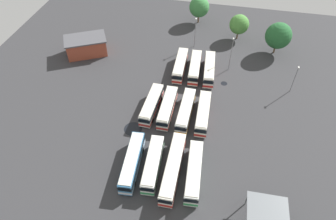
{
  "coord_description": "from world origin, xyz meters",
  "views": [
    {
      "loc": [
        47.75,
        8.3,
        50.63
      ],
      "look_at": [
        0.48,
        -1.9,
        1.48
      ],
      "focal_mm": 32.72,
      "sensor_mm": 36.0,
      "label": 1
    }
  ],
  "objects_px": {
    "depot_building": "(86,46)",
    "lamp_post_by_building": "(295,78)",
    "tree_northwest": "(199,7)",
    "tree_east_edge": "(278,36)",
    "lamp_post_far_corner": "(195,31)",
    "bus_row1_slot2": "(186,111)",
    "bus_row2_slot2": "(173,167)",
    "bus_row2_slot1": "(153,164)",
    "maintenance_shelter": "(268,219)",
    "bus_row1_slot3": "(203,113)",
    "bus_row0_slot1": "(180,65)",
    "bus_row0_slot2": "(195,67)",
    "bus_row0_slot3": "(209,69)",
    "bus_row1_slot0": "(152,105)",
    "tree_south_edge": "(239,24)",
    "bus_row2_slot3": "(194,172)",
    "lamp_post_mid_lot": "(231,53)",
    "bus_row2_slot0": "(132,162)",
    "bus_row1_slot1": "(167,108)"
  },
  "relations": [
    {
      "from": "bus_row1_slot1",
      "to": "bus_row1_slot3",
      "type": "height_order",
      "value": "same"
    },
    {
      "from": "bus_row2_slot3",
      "to": "lamp_post_mid_lot",
      "type": "distance_m",
      "value": 35.23
    },
    {
      "from": "bus_row2_slot2",
      "to": "tree_south_edge",
      "type": "distance_m",
      "value": 51.39
    },
    {
      "from": "maintenance_shelter",
      "to": "tree_south_edge",
      "type": "xyz_separation_m",
      "value": [
        -58.1,
        -7.61,
        0.85
      ]
    },
    {
      "from": "lamp_post_far_corner",
      "to": "bus_row1_slot2",
      "type": "bearing_deg",
      "value": 4.7
    },
    {
      "from": "bus_row0_slot2",
      "to": "depot_building",
      "type": "height_order",
      "value": "depot_building"
    },
    {
      "from": "tree_east_edge",
      "to": "tree_northwest",
      "type": "bearing_deg",
      "value": -117.25
    },
    {
      "from": "lamp_post_by_building",
      "to": "bus_row2_slot1",
      "type": "bearing_deg",
      "value": -43.23
    },
    {
      "from": "bus_row0_slot2",
      "to": "bus_row2_slot2",
      "type": "distance_m",
      "value": 31.4
    },
    {
      "from": "bus_row0_slot1",
      "to": "tree_east_edge",
      "type": "height_order",
      "value": "tree_east_edge"
    },
    {
      "from": "bus_row1_slot0",
      "to": "bus_row2_slot2",
      "type": "height_order",
      "value": "same"
    },
    {
      "from": "bus_row1_slot2",
      "to": "bus_row0_slot1",
      "type": "bearing_deg",
      "value": -165.31
    },
    {
      "from": "tree_northwest",
      "to": "bus_row2_slot3",
      "type": "bearing_deg",
      "value": 7.32
    },
    {
      "from": "bus_row1_slot2",
      "to": "depot_building",
      "type": "xyz_separation_m",
      "value": [
        -18.61,
        -31.42,
        0.65
      ]
    },
    {
      "from": "lamp_post_by_building",
      "to": "tree_south_edge",
      "type": "relative_size",
      "value": 0.99
    },
    {
      "from": "bus_row0_slot1",
      "to": "bus_row1_slot0",
      "type": "relative_size",
      "value": 1.02
    },
    {
      "from": "bus_row2_slot0",
      "to": "bus_row2_slot2",
      "type": "bearing_deg",
      "value": 93.08
    },
    {
      "from": "depot_building",
      "to": "lamp_post_by_building",
      "type": "distance_m",
      "value": 55.44
    },
    {
      "from": "bus_row1_slot2",
      "to": "bus_row2_slot2",
      "type": "relative_size",
      "value": 0.81
    },
    {
      "from": "bus_row1_slot0",
      "to": "bus_row0_slot3",
      "type": "bearing_deg",
      "value": 144.67
    },
    {
      "from": "bus_row1_slot3",
      "to": "bus_row2_slot0",
      "type": "distance_m",
      "value": 19.59
    },
    {
      "from": "bus_row0_slot1",
      "to": "bus_row1_slot1",
      "type": "height_order",
      "value": "same"
    },
    {
      "from": "bus_row1_slot2",
      "to": "bus_row2_slot2",
      "type": "distance_m",
      "value": 15.33
    },
    {
      "from": "bus_row1_slot3",
      "to": "maintenance_shelter",
      "type": "bearing_deg",
      "value": 30.02
    },
    {
      "from": "bus_row2_slot3",
      "to": "bus_row1_slot2",
      "type": "bearing_deg",
      "value": -164.68
    },
    {
      "from": "bus_row0_slot3",
      "to": "bus_row1_slot0",
      "type": "bearing_deg",
      "value": -35.33
    },
    {
      "from": "bus_row0_slot1",
      "to": "tree_south_edge",
      "type": "relative_size",
      "value": 1.58
    },
    {
      "from": "bus_row2_slot3",
      "to": "tree_northwest",
      "type": "relative_size",
      "value": 1.52
    },
    {
      "from": "bus_row1_slot3",
      "to": "maintenance_shelter",
      "type": "distance_m",
      "value": 26.68
    },
    {
      "from": "depot_building",
      "to": "tree_south_edge",
      "type": "xyz_separation_m",
      "value": [
        -16.52,
        41.01,
        2.27
      ]
    },
    {
      "from": "bus_row2_slot2",
      "to": "tree_south_edge",
      "type": "relative_size",
      "value": 1.98
    },
    {
      "from": "lamp_post_far_corner",
      "to": "tree_east_edge",
      "type": "relative_size",
      "value": 0.99
    },
    {
      "from": "bus_row1_slot0",
      "to": "lamp_post_far_corner",
      "type": "distance_m",
      "value": 28.82
    },
    {
      "from": "bus_row0_slot1",
      "to": "bus_row0_slot3",
      "type": "height_order",
      "value": "same"
    },
    {
      "from": "lamp_post_far_corner",
      "to": "tree_northwest",
      "type": "relative_size",
      "value": 1.06
    },
    {
      "from": "bus_row0_slot1",
      "to": "bus_row2_slot3",
      "type": "distance_m",
      "value": 32.71
    },
    {
      "from": "bus_row0_slot1",
      "to": "maintenance_shelter",
      "type": "relative_size",
      "value": 1.37
    },
    {
      "from": "bus_row1_slot3",
      "to": "depot_building",
      "type": "xyz_separation_m",
      "value": [
        -18.55,
        -35.32,
        0.65
      ]
    },
    {
      "from": "bus_row2_slot0",
      "to": "bus_row0_slot1",
      "type": "bearing_deg",
      "value": 173.85
    },
    {
      "from": "bus_row0_slot2",
      "to": "bus_row2_slot2",
      "type": "relative_size",
      "value": 0.78
    },
    {
      "from": "bus_row2_slot0",
      "to": "maintenance_shelter",
      "type": "bearing_deg",
      "value": 73.81
    },
    {
      "from": "bus_row0_slot3",
      "to": "bus_row1_slot2",
      "type": "relative_size",
      "value": 1.0
    },
    {
      "from": "bus_row2_slot1",
      "to": "tree_northwest",
      "type": "bearing_deg",
      "value": 179.49
    },
    {
      "from": "bus_row0_slot2",
      "to": "bus_row1_slot2",
      "type": "height_order",
      "value": "same"
    },
    {
      "from": "maintenance_shelter",
      "to": "lamp_post_far_corner",
      "type": "distance_m",
      "value": 54.95
    },
    {
      "from": "bus_row1_slot2",
      "to": "tree_south_edge",
      "type": "xyz_separation_m",
      "value": [
        -35.13,
        9.59,
        2.92
      ]
    },
    {
      "from": "bus_row1_slot3",
      "to": "lamp_post_by_building",
      "type": "height_order",
      "value": "lamp_post_by_building"
    },
    {
      "from": "depot_building",
      "to": "bus_row1_slot3",
      "type": "bearing_deg",
      "value": 62.29
    },
    {
      "from": "tree_northwest",
      "to": "tree_east_edge",
      "type": "bearing_deg",
      "value": 62.75
    },
    {
      "from": "depot_building",
      "to": "tree_east_edge",
      "type": "height_order",
      "value": "tree_east_edge"
    }
  ]
}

